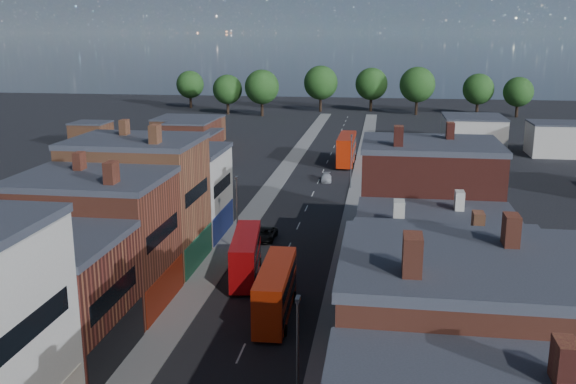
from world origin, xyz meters
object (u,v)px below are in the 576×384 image
(bus_1, at_px, (276,290))
(car_1, at_px, (274,305))
(bus_0, at_px, (246,255))
(ped_3, at_px, (336,285))
(car_2, at_px, (266,234))
(bus_2, at_px, (347,149))
(car_3, at_px, (326,178))

(bus_1, bearing_deg, car_1, 102.56)
(bus_0, distance_m, ped_3, 9.34)
(bus_0, bearing_deg, bus_1, -70.25)
(car_1, relative_size, car_2, 0.74)
(bus_1, xyz_separation_m, car_2, (-4.44, 19.85, -1.73))
(car_1, height_order, car_2, car_2)
(bus_2, xyz_separation_m, car_2, (-6.44, -44.03, -2.16))
(car_2, xyz_separation_m, car_3, (4.14, 30.11, -0.06))
(bus_0, distance_m, car_3, 42.00)
(bus_1, relative_size, car_2, 2.25)
(bus_0, relative_size, bus_2, 0.84)
(bus_0, distance_m, bus_2, 56.05)
(bus_2, xyz_separation_m, ped_3, (2.52, -58.73, -1.80))
(bus_1, xyz_separation_m, car_1, (-0.30, 1.18, -1.81))
(bus_0, bearing_deg, car_3, 77.15)
(bus_0, xyz_separation_m, car_2, (-0.23, 11.67, -1.67))
(bus_2, xyz_separation_m, car_1, (-2.30, -62.70, -2.24))
(bus_1, distance_m, car_2, 20.41)
(bus_2, height_order, car_3, bus_2)
(car_2, height_order, car_3, car_2)
(bus_1, relative_size, car_3, 2.60)
(bus_2, bearing_deg, bus_0, -95.98)
(car_1, height_order, ped_3, ped_3)
(bus_0, distance_m, car_1, 8.20)
(bus_0, relative_size, car_1, 2.99)
(bus_2, height_order, car_1, bus_2)
(car_3, bearing_deg, bus_0, -100.03)
(car_2, bearing_deg, bus_1, -75.96)
(bus_0, height_order, car_1, bus_0)
(car_2, bearing_deg, ped_3, -57.20)
(car_3, xyz_separation_m, ped_3, (4.82, -44.81, 0.43))
(bus_0, bearing_deg, bus_2, 76.14)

